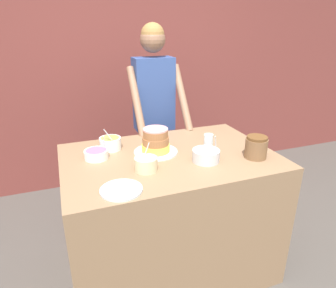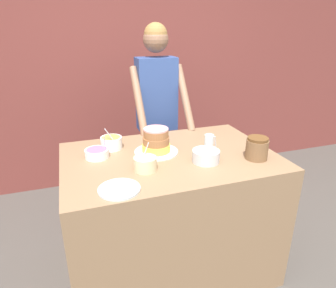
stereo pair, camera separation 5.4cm
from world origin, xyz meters
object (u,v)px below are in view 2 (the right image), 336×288
at_px(frosting_bowl_olive, 111,142).
at_px(stoneware_jar, 257,148).
at_px(frosting_bowl_purple, 97,153).
at_px(ceramic_plate, 119,189).
at_px(person_baker, 157,102).
at_px(drinking_glass, 209,144).
at_px(cake, 156,142).
at_px(frosting_bowl_white, 206,155).
at_px(frosting_bowl_pink, 145,163).

distance_m(frosting_bowl_olive, stoneware_jar, 1.00).
relative_size(frosting_bowl_purple, ceramic_plate, 0.69).
xyz_separation_m(person_baker, stoneware_jar, (0.38, -1.01, -0.10)).
height_order(frosting_bowl_olive, drinking_glass, frosting_bowl_olive).
distance_m(cake, frosting_bowl_white, 0.36).
relative_size(person_baker, ceramic_plate, 7.78).
bearing_deg(frosting_bowl_olive, ceramic_plate, -94.91).
distance_m(frosting_bowl_purple, frosting_bowl_pink, 0.38).
relative_size(frosting_bowl_olive, ceramic_plate, 0.76).
bearing_deg(frosting_bowl_pink, frosting_bowl_white, -1.09).
distance_m(drinking_glass, stoneware_jar, 0.32).
relative_size(frosting_bowl_purple, drinking_glass, 1.23).
height_order(frosting_bowl_white, stoneware_jar, frosting_bowl_white).
height_order(frosting_bowl_pink, ceramic_plate, frosting_bowl_pink).
bearing_deg(frosting_bowl_pink, frosting_bowl_olive, 109.25).
relative_size(person_baker, frosting_bowl_pink, 11.08).
relative_size(cake, frosting_bowl_olive, 1.74).
bearing_deg(cake, drinking_glass, -18.33).
relative_size(frosting_bowl_pink, drinking_glass, 1.25).
xyz_separation_m(frosting_bowl_olive, frosting_bowl_white, (0.54, -0.42, -0.00)).
xyz_separation_m(person_baker, frosting_bowl_olive, (-0.50, -0.53, -0.13)).
xyz_separation_m(frosting_bowl_pink, drinking_glass, (0.49, 0.12, 0.02)).
bearing_deg(stoneware_jar, frosting_bowl_white, 169.45).
relative_size(person_baker, cake, 5.89).
distance_m(person_baker, frosting_bowl_white, 0.95).
xyz_separation_m(cake, frosting_bowl_white, (0.26, -0.25, -0.03)).
height_order(cake, frosting_bowl_white, frosting_bowl_white).
bearing_deg(frosting_bowl_white, drinking_glass, 57.40).
height_order(frosting_bowl_olive, frosting_bowl_pink, frosting_bowl_olive).
relative_size(frosting_bowl_white, stoneware_jar, 1.32).
xyz_separation_m(frosting_bowl_pink, ceramic_plate, (-0.19, -0.19, -0.04)).
distance_m(drinking_glass, ceramic_plate, 0.75).
relative_size(frosting_bowl_pink, ceramic_plate, 0.70).
bearing_deg(frosting_bowl_purple, person_baker, 46.79).
height_order(frosting_bowl_olive, stoneware_jar, frosting_bowl_olive).
relative_size(frosting_bowl_purple, frosting_bowl_pink, 0.98).
relative_size(frosting_bowl_olive, frosting_bowl_purple, 1.10).
bearing_deg(frosting_bowl_purple, ceramic_plate, -82.13).
bearing_deg(frosting_bowl_olive, drinking_glass, -24.38).
distance_m(frosting_bowl_purple, frosting_bowl_white, 0.72).
xyz_separation_m(frosting_bowl_pink, frosting_bowl_white, (0.40, -0.01, -0.00)).
bearing_deg(frosting_bowl_pink, drinking_glass, 14.29).
bearing_deg(frosting_bowl_purple, cake, -6.33).
bearing_deg(drinking_glass, ceramic_plate, -155.41).
xyz_separation_m(drinking_glass, ceramic_plate, (-0.68, -0.31, -0.06)).
xyz_separation_m(frosting_bowl_olive, frosting_bowl_pink, (0.14, -0.41, -0.00)).
distance_m(cake, drinking_glass, 0.36).
height_order(frosting_bowl_purple, drinking_glass, frosting_bowl_purple).
bearing_deg(person_baker, frosting_bowl_purple, -133.21).
distance_m(frosting_bowl_olive, frosting_bowl_purple, 0.17).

